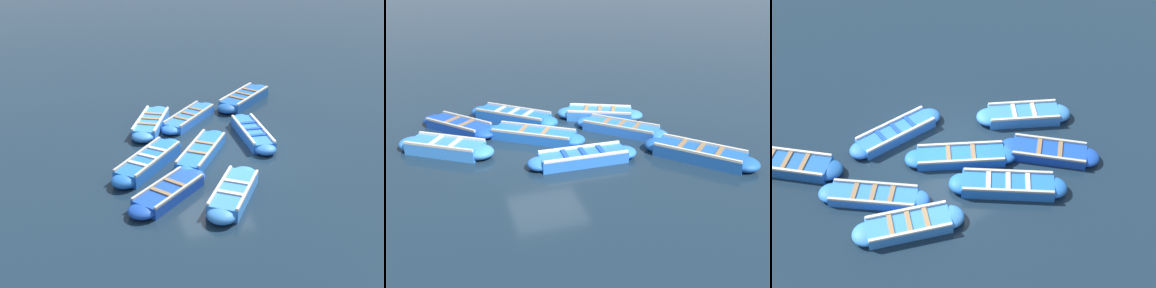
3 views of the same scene
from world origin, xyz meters
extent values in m
plane|color=#162838|center=(0.00, 0.00, 0.00)|extent=(120.00, 120.00, 0.00)
cube|color=#3884E0|center=(-0.33, -3.11, 0.19)|extent=(2.06, 2.47, 0.37)
ellipsoid|color=#3884E0|center=(0.33, -2.12, 0.19)|extent=(1.16, 1.17, 0.37)
ellipsoid|color=#3884E0|center=(-0.98, -4.10, 0.19)|extent=(1.16, 1.17, 0.37)
cube|color=beige|center=(-0.67, -2.89, 0.41)|extent=(1.35, 1.98, 0.07)
cube|color=beige|center=(0.01, -3.34, 0.41)|extent=(1.35, 1.98, 0.07)
cube|color=beige|center=(-0.14, -2.83, 0.39)|extent=(0.73, 0.55, 0.04)
cube|color=beige|center=(-0.51, -3.39, 0.39)|extent=(0.73, 0.55, 0.04)
cube|color=blue|center=(-2.35, -0.59, 0.19)|extent=(2.45, 2.61, 0.39)
ellipsoid|color=blue|center=(-1.44, 0.44, 0.19)|extent=(1.11, 1.11, 0.39)
ellipsoid|color=blue|center=(-3.26, -1.62, 0.19)|extent=(1.11, 1.11, 0.39)
cube|color=#B2AD9E|center=(-2.64, -0.34, 0.42)|extent=(1.85, 2.07, 0.07)
cube|color=#B2AD9E|center=(-2.07, -0.84, 0.42)|extent=(1.85, 2.07, 0.07)
cube|color=beige|center=(-1.97, -0.15, 0.41)|extent=(0.65, 0.60, 0.04)
cube|color=beige|center=(-2.35, -0.59, 0.41)|extent=(0.65, 0.60, 0.04)
cube|color=beige|center=(-2.74, -1.02, 0.41)|extent=(0.65, 0.60, 0.04)
cube|color=#1947B7|center=(-2.11, -2.57, 0.16)|extent=(2.34, 2.20, 0.32)
ellipsoid|color=#1947B7|center=(-1.23, -1.80, 0.16)|extent=(1.17, 1.16, 0.32)
ellipsoid|color=#1947B7|center=(-2.99, -3.33, 0.16)|extent=(1.17, 1.16, 0.32)
cube|color=#B2AD9E|center=(-2.38, -2.27, 0.36)|extent=(1.77, 1.56, 0.07)
cube|color=#B2AD9E|center=(-1.85, -2.87, 0.36)|extent=(1.77, 1.56, 0.07)
cube|color=olive|center=(-1.86, -2.35, 0.34)|extent=(0.62, 0.68, 0.04)
cube|color=olive|center=(-2.36, -2.79, 0.34)|extent=(0.62, 0.68, 0.04)
cube|color=blue|center=(-0.18, 2.76, 0.15)|extent=(2.36, 2.40, 0.30)
ellipsoid|color=blue|center=(0.72, 3.68, 0.15)|extent=(1.04, 1.04, 0.30)
ellipsoid|color=blue|center=(-1.08, 1.84, 0.15)|extent=(1.04, 1.04, 0.30)
cube|color=#B2AD9E|center=(-0.43, 3.01, 0.34)|extent=(1.82, 1.87, 0.07)
cube|color=#B2AD9E|center=(0.07, 2.51, 0.34)|extent=(1.82, 1.87, 0.07)
cube|color=olive|center=(0.20, 3.15, 0.32)|extent=(0.60, 0.58, 0.04)
cube|color=olive|center=(-0.18, 2.76, 0.32)|extent=(0.60, 0.58, 0.04)
cube|color=olive|center=(-0.56, 2.37, 0.32)|extent=(0.60, 0.58, 0.04)
cube|color=#1E59AD|center=(2.54, 4.18, 0.18)|extent=(2.59, 2.45, 0.37)
ellipsoid|color=#1E59AD|center=(3.54, 5.08, 0.18)|extent=(1.18, 1.18, 0.37)
ellipsoid|color=#1E59AD|center=(1.55, 3.29, 0.18)|extent=(1.18, 1.18, 0.37)
cube|color=beige|center=(2.27, 4.49, 0.40)|extent=(2.00, 1.81, 0.07)
cube|color=beige|center=(2.82, 3.88, 0.40)|extent=(2.00, 1.81, 0.07)
cube|color=olive|center=(2.97, 4.56, 0.39)|extent=(0.63, 0.68, 0.04)
cube|color=olive|center=(2.54, 4.18, 0.39)|extent=(0.63, 0.68, 0.04)
cube|color=olive|center=(2.12, 3.81, 0.39)|extent=(0.63, 0.68, 0.04)
cube|color=#3884E0|center=(-1.70, 2.55, 0.17)|extent=(1.77, 2.52, 0.34)
ellipsoid|color=#3884E0|center=(-1.22, 3.63, 0.17)|extent=(1.08, 1.09, 0.34)
ellipsoid|color=#3884E0|center=(-2.19, 1.47, 0.17)|extent=(1.08, 1.09, 0.34)
cube|color=silver|center=(-2.07, 2.71, 0.38)|extent=(1.02, 2.15, 0.07)
cube|color=silver|center=(-1.34, 2.38, 0.38)|extent=(1.02, 2.15, 0.07)
cube|color=#9E7A51|center=(-1.50, 3.01, 0.36)|extent=(0.76, 0.44, 0.04)
cube|color=#9E7A51|center=(-1.70, 2.55, 0.36)|extent=(0.76, 0.44, 0.04)
cube|color=#9E7A51|center=(-1.91, 2.09, 0.36)|extent=(0.76, 0.44, 0.04)
cube|color=blue|center=(-0.51, -0.25, 0.16)|extent=(2.24, 2.74, 0.31)
ellipsoid|color=blue|center=(0.27, 0.89, 0.16)|extent=(1.07, 1.08, 0.31)
ellipsoid|color=blue|center=(-1.29, -1.38, 0.16)|extent=(1.07, 1.08, 0.31)
cube|color=#B2AD9E|center=(-0.82, -0.04, 0.35)|extent=(1.59, 2.27, 0.07)
cube|color=#B2AD9E|center=(-0.20, -0.46, 0.35)|extent=(1.59, 2.27, 0.07)
cube|color=olive|center=(-0.29, 0.07, 0.33)|extent=(0.68, 0.53, 0.04)
cube|color=olive|center=(-0.73, -0.57, 0.33)|extent=(0.68, 0.53, 0.04)
cube|color=blue|center=(1.66, 0.76, 0.17)|extent=(0.85, 2.64, 0.33)
ellipsoid|color=blue|center=(1.68, 2.07, 0.17)|extent=(0.75, 0.78, 0.33)
ellipsoid|color=blue|center=(1.63, -0.55, 0.17)|extent=(0.75, 0.78, 0.33)
cube|color=silver|center=(1.30, 0.77, 0.37)|extent=(0.13, 2.57, 0.07)
cube|color=silver|center=(2.02, 0.75, 0.37)|extent=(0.13, 2.57, 0.07)
cube|color=#1947B7|center=(1.67, 1.32, 0.35)|extent=(0.71, 0.15, 0.04)
cube|color=#1947B7|center=(1.66, 0.76, 0.35)|extent=(0.71, 0.15, 0.04)
cube|color=#1947B7|center=(1.65, 0.20, 0.35)|extent=(0.71, 0.15, 0.04)
camera|label=1|loc=(-4.73, -15.62, 8.00)|focal=50.00mm
camera|label=2|loc=(13.06, -3.14, 6.03)|focal=42.00mm
camera|label=3|loc=(-9.66, 6.89, 12.41)|focal=50.00mm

